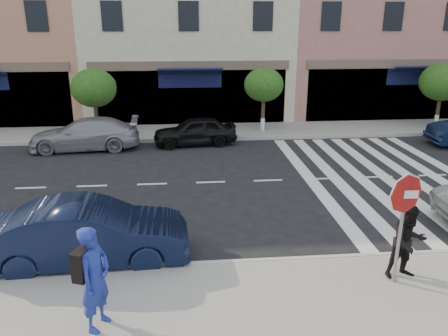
% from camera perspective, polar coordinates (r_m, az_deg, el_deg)
% --- Properties ---
extents(ground, '(120.00, 120.00, 0.00)m').
position_cam_1_polar(ground, '(11.36, -0.48, -8.91)').
color(ground, black).
rests_on(ground, ground).
extents(sidewalk_near, '(60.00, 4.50, 0.15)m').
position_cam_1_polar(sidewalk_near, '(8.19, 1.84, -20.57)').
color(sidewalk_near, gray).
rests_on(sidewalk_near, ground).
extents(sidewalk_far, '(60.00, 3.00, 0.15)m').
position_cam_1_polar(sidewalk_far, '(21.69, -2.90, 4.75)').
color(sidewalk_far, gray).
rests_on(sidewalk_far, ground).
extents(building_centre, '(11.00, 9.00, 11.00)m').
position_cam_1_polar(building_centre, '(27.05, -4.80, 19.04)').
color(building_centre, beige).
rests_on(building_centre, ground).
extents(building_east_mid, '(13.00, 9.00, 13.00)m').
position_cam_1_polar(building_east_mid, '(29.75, 20.53, 19.89)').
color(building_east_mid, tan).
rests_on(building_east_mid, ground).
extents(street_tree_wb, '(2.10, 2.10, 3.06)m').
position_cam_1_polar(street_tree_wb, '(21.46, -16.64, 9.94)').
color(street_tree_wb, '#473323').
rests_on(street_tree_wb, sidewalk_far).
extents(street_tree_c, '(1.90, 1.90, 3.04)m').
position_cam_1_polar(street_tree_c, '(21.39, 5.22, 10.73)').
color(street_tree_c, '#473323').
rests_on(street_tree_c, sidewalk_far).
extents(street_tree_ea, '(2.20, 2.20, 3.19)m').
position_cam_1_polar(street_tree_ea, '(24.64, 26.62, 9.99)').
color(street_tree_ea, '#473323').
rests_on(street_tree_ea, sidewalk_far).
extents(stop_sign, '(0.84, 0.12, 2.38)m').
position_cam_1_polar(stop_sign, '(9.17, 22.51, -4.40)').
color(stop_sign, gray).
rests_on(stop_sign, sidewalk_near).
extents(photographer, '(0.68, 0.81, 1.91)m').
position_cam_1_polar(photographer, '(7.94, -16.50, -13.68)').
color(photographer, navy).
rests_on(photographer, sidewalk_near).
extents(walker, '(0.86, 0.71, 1.62)m').
position_cam_1_polar(walker, '(9.81, 22.93, -8.90)').
color(walker, black).
rests_on(walker, sidewalk_near).
extents(car_near_mid, '(4.51, 1.77, 1.46)m').
position_cam_1_polar(car_near_mid, '(10.35, -17.20, -8.18)').
color(car_near_mid, black).
rests_on(car_near_mid, ground).
extents(car_far_left, '(4.68, 2.08, 1.33)m').
position_cam_1_polar(car_far_left, '(19.70, -17.73, 4.24)').
color(car_far_left, gray).
rests_on(car_far_left, ground).
extents(car_far_mid, '(3.81, 1.87, 1.25)m').
position_cam_1_polar(car_far_mid, '(19.54, -3.83, 4.85)').
color(car_far_mid, black).
rests_on(car_far_mid, ground).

